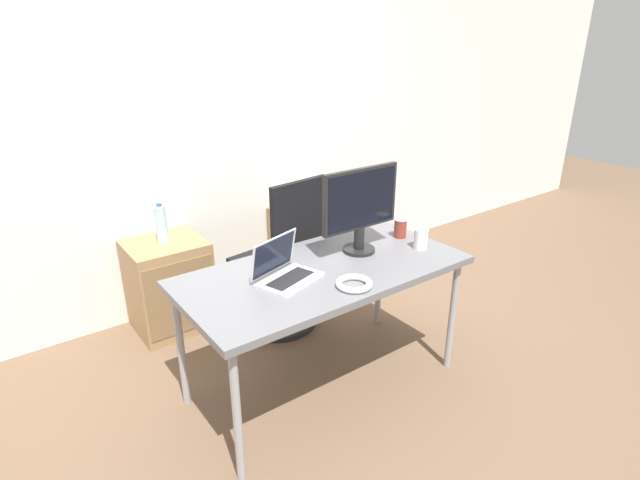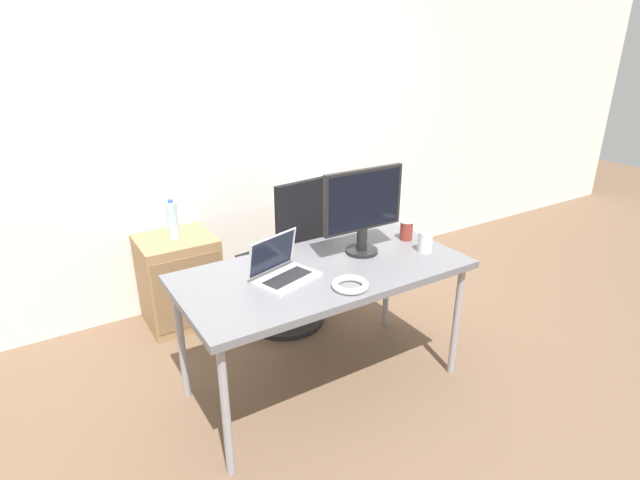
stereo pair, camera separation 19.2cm
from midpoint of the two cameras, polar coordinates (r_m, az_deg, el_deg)
ground_plane at (r=3.08m, az=2.25°, el=-16.03°), size 14.00×14.00×0.00m
wall_back at (r=3.71m, az=-9.95°, el=12.53°), size 10.00×0.05×2.60m
desk at (r=2.70m, az=2.47°, el=-4.28°), size 1.56×0.76×0.75m
office_chair at (r=3.41m, az=-1.90°, el=-3.60°), size 0.56×0.59×1.10m
cabinet_left at (r=3.62m, az=-14.29°, el=-4.48°), size 0.50×0.45×0.64m
cabinet_right at (r=4.08m, az=1.47°, el=-0.67°), size 0.50×0.45×0.64m
water_bottle at (r=3.45m, az=-15.00°, el=2.18°), size 0.08×0.08×0.27m
laptop_center at (r=2.55m, az=-2.18°, el=-3.50°), size 0.37×0.32×0.22m
monitor at (r=2.79m, az=6.92°, el=3.64°), size 0.51×0.19×0.49m
coffee_cup_white at (r=2.94m, az=13.78°, el=-0.23°), size 0.08×0.08×0.12m
coffee_cup_brown at (r=3.09m, az=11.60°, el=1.09°), size 0.08×0.08×0.12m
cable_coil at (r=2.48m, az=5.70°, el=-5.15°), size 0.18×0.18×0.03m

